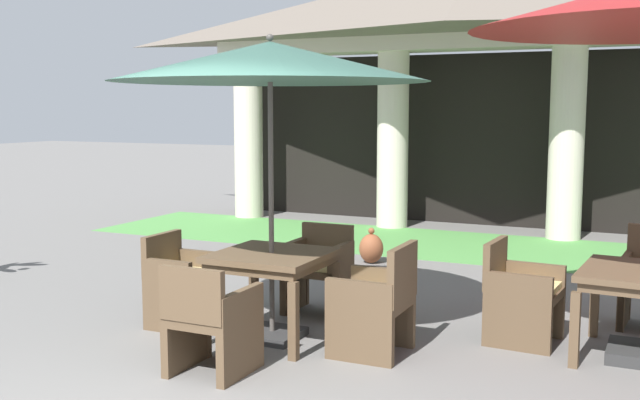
{
  "coord_description": "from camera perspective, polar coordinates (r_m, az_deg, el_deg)",
  "views": [
    {
      "loc": [
        2.77,
        -3.27,
        1.97
      ],
      "look_at": [
        -0.15,
        3.01,
        1.11
      ],
      "focal_mm": 42.34,
      "sensor_mm": 36.0,
      "label": 1
    }
  ],
  "objects": [
    {
      "name": "patio_chair_mid_left_east",
      "position": [
        6.08,
        4.27,
        -7.81
      ],
      "size": [
        0.57,
        0.58,
        0.9
      ],
      "rotation": [
        0.0,
        0.0,
        1.57
      ],
      "color": "brown",
      "rests_on": "ground"
    },
    {
      "name": "patio_chair_near_foreground_west",
      "position": [
        6.59,
        14.93,
        -6.95
      ],
      "size": [
        0.6,
        0.59,
        0.85
      ],
      "rotation": [
        0.0,
        0.0,
        -1.64
      ],
      "color": "brown",
      "rests_on": "ground"
    },
    {
      "name": "background_pavilion",
      "position": [
        12.15,
        11.99,
        12.68
      ],
      "size": [
        9.36,
        2.71,
        4.2
      ],
      "color": "beige",
      "rests_on": "ground"
    },
    {
      "name": "lawn_strip",
      "position": [
        10.97,
        9.98,
        -3.37
      ],
      "size": [
        11.16,
        2.41,
        0.01
      ],
      "primitive_type": "cube",
      "color": "#519347",
      "rests_on": "ground"
    },
    {
      "name": "patio_chair_mid_left_south",
      "position": [
        5.69,
        -8.28,
        -9.03
      ],
      "size": [
        0.54,
        0.58,
        0.84
      ],
      "rotation": [
        0.0,
        0.0,
        -0.0
      ],
      "color": "brown",
      "rests_on": "ground"
    },
    {
      "name": "patio_umbrella_mid_left",
      "position": [
        6.28,
        -3.8,
        10.23
      ],
      "size": [
        2.63,
        2.63,
        2.56
      ],
      "color": "#2D2D2D",
      "rests_on": "ground"
    },
    {
      "name": "patio_chair_mid_left_north",
      "position": [
        7.28,
        -0.09,
        -5.32
      ],
      "size": [
        0.56,
        0.52,
        0.83
      ],
      "rotation": [
        0.0,
        0.0,
        -3.14
      ],
      "color": "brown",
      "rests_on": "ground"
    },
    {
      "name": "patio_chair_mid_left_west",
      "position": [
        6.96,
        -10.49,
        -6.1
      ],
      "size": [
        0.51,
        0.55,
        0.83
      ],
      "rotation": [
        0.0,
        0.0,
        -1.57
      ],
      "color": "brown",
      "rests_on": "ground"
    },
    {
      "name": "patio_table_mid_left",
      "position": [
        6.41,
        -3.67,
        -4.87
      ],
      "size": [
        0.92,
        0.92,
        0.75
      ],
      "rotation": [
        0.0,
        0.0,
        -0.0
      ],
      "color": "brown",
      "rests_on": "ground"
    },
    {
      "name": "terracotta_urn",
      "position": [
        9.59,
        3.9,
        -3.66
      ],
      "size": [
        0.31,
        0.31,
        0.45
      ],
      "color": "brown",
      "rests_on": "ground"
    }
  ]
}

